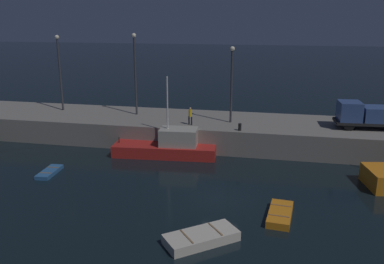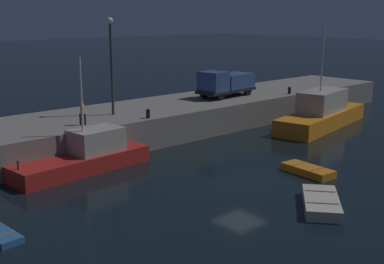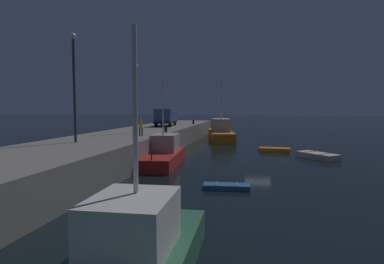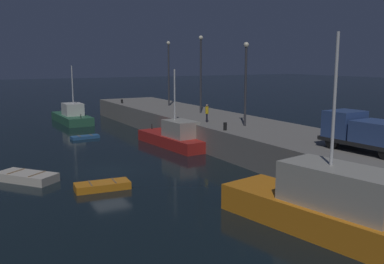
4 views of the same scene
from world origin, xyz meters
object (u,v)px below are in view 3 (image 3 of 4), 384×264
(lamp_post_east, at_px, (74,79))
(utility_truck, at_px, (166,117))
(fishing_boat_white, at_px, (126,264))
(dockworker, at_px, (141,126))
(bollard_central, at_px, (193,122))
(bollard_east, at_px, (166,129))
(dinghy_orange_near, at_px, (275,150))
(dinghy_red_small, at_px, (318,156))
(fishing_trawler_red, at_px, (163,154))
(rowboat_white_mid, at_px, (227,187))
(fishing_boat_blue, at_px, (221,132))
(lamp_post_central, at_px, (137,92))

(lamp_post_east, xyz_separation_m, utility_truck, (21.74, -1.02, -3.44))
(fishing_boat_white, distance_m, dockworker, 22.38)
(bollard_central, bearing_deg, bollard_east, -179.42)
(dinghy_orange_near, relative_size, dinghy_red_small, 0.81)
(fishing_boat_white, height_order, dinghy_orange_near, fishing_boat_white)
(dinghy_orange_near, bearing_deg, lamp_post_east, 133.28)
(lamp_post_east, bearing_deg, dinghy_orange_near, -46.72)
(fishing_boat_white, height_order, lamp_post_east, lamp_post_east)
(bollard_east, bearing_deg, dockworker, 166.82)
(fishing_boat_white, distance_m, bollard_east, 26.47)
(fishing_trawler_red, bearing_deg, rowboat_white_mid, -142.43)
(fishing_trawler_red, relative_size, utility_truck, 1.53)
(rowboat_white_mid, bearing_deg, fishing_boat_white, 172.34)
(fishing_trawler_red, xyz_separation_m, lamp_post_east, (-4.78, 5.44, 6.04))
(fishing_boat_white, xyz_separation_m, lamp_post_east, (14.95, 9.96, 6.10))
(dinghy_red_small, xyz_separation_m, dockworker, (-4.02, 16.03, 2.88))
(fishing_boat_white, relative_size, dinghy_orange_near, 2.66)
(fishing_boat_white, xyz_separation_m, dockworker, (21.12, 7.02, 2.34))
(fishing_boat_blue, xyz_separation_m, dinghy_red_small, (-16.04, -10.83, -0.91))
(fishing_trawler_red, height_order, dinghy_red_small, fishing_trawler_red)
(dinghy_red_small, xyz_separation_m, bollard_east, (0.60, 14.95, 2.28))
(dinghy_orange_near, distance_m, dinghy_red_small, 5.59)
(bollard_central, bearing_deg, lamp_post_east, 171.96)
(fishing_trawler_red, height_order, lamp_post_central, lamp_post_central)
(fishing_trawler_red, bearing_deg, fishing_boat_white, -167.08)
(lamp_post_east, bearing_deg, fishing_boat_white, -146.32)
(dockworker, bearing_deg, lamp_post_east, 154.51)
(dinghy_orange_near, height_order, rowboat_white_mid, dinghy_orange_near)
(dockworker, distance_m, bollard_east, 4.78)
(lamp_post_east, bearing_deg, bollard_east, -20.45)
(rowboat_white_mid, distance_m, bollard_central, 31.49)
(fishing_trawler_red, xyz_separation_m, dinghy_orange_near, (9.56, -9.80, -0.65))
(fishing_boat_blue, distance_m, dinghy_red_small, 19.37)
(fishing_boat_blue, relative_size, dinghy_red_small, 2.94)
(utility_truck, xyz_separation_m, bollard_east, (-10.96, -3.00, -0.93))
(dinghy_red_small, relative_size, lamp_post_central, 0.60)
(lamp_post_central, bearing_deg, rowboat_white_mid, -141.36)
(fishing_boat_blue, bearing_deg, dinghy_orange_near, -149.19)
(dinghy_red_small, height_order, lamp_post_east, lamp_post_east)
(lamp_post_east, distance_m, bollard_east, 12.31)
(fishing_boat_blue, distance_m, dinghy_orange_near, 13.87)
(rowboat_white_mid, xyz_separation_m, lamp_post_east, (3.17, 11.55, 6.76))
(rowboat_white_mid, height_order, lamp_post_central, lamp_post_central)
(dinghy_red_small, distance_m, bollard_east, 15.13)
(fishing_boat_blue, relative_size, dockworker, 7.59)
(fishing_trawler_red, relative_size, fishing_boat_white, 1.01)
(rowboat_white_mid, bearing_deg, fishing_trawler_red, 37.57)
(fishing_trawler_red, height_order, dockworker, fishing_trawler_red)
(fishing_trawler_red, height_order, rowboat_white_mid, fishing_trawler_red)
(fishing_boat_blue, relative_size, rowboat_white_mid, 4.35)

